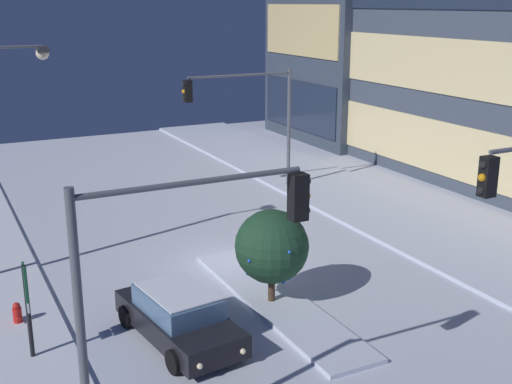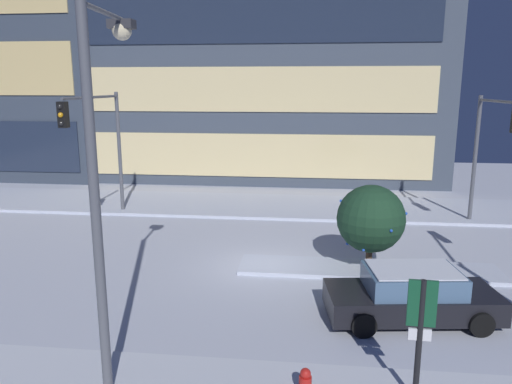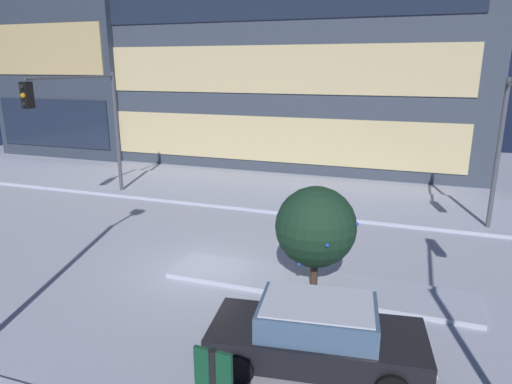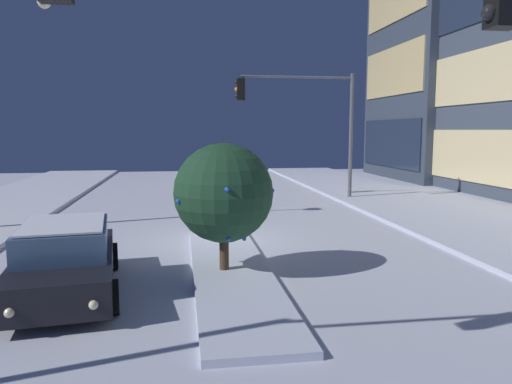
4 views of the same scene
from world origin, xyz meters
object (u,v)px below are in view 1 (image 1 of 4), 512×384
(car_near, at_px, (179,316))
(decorated_tree_median, at_px, (272,247))
(traffic_light_corner_far_left, at_px, (247,107))
(parking_info_sign, at_px, (27,301))
(traffic_light_corner_near_right, at_px, (180,263))
(fire_hydrant, at_px, (17,315))

(car_near, height_order, decorated_tree_median, decorated_tree_median)
(traffic_light_corner_far_left, relative_size, parking_info_sign, 2.22)
(traffic_light_corner_far_left, height_order, traffic_light_corner_near_right, traffic_light_corner_near_right)
(traffic_light_corner_near_right, bearing_deg, car_near, 71.40)
(car_near, bearing_deg, traffic_light_corner_far_left, 138.96)
(traffic_light_corner_near_right, height_order, decorated_tree_median, traffic_light_corner_near_right)
(parking_info_sign, height_order, decorated_tree_median, decorated_tree_median)
(fire_hydrant, height_order, decorated_tree_median, decorated_tree_median)
(fire_hydrant, bearing_deg, traffic_light_corner_far_left, 128.01)
(traffic_light_corner_far_left, height_order, parking_info_sign, traffic_light_corner_far_left)
(decorated_tree_median, bearing_deg, traffic_light_corner_near_right, -42.53)
(traffic_light_corner_near_right, bearing_deg, fire_hydrant, 108.04)
(traffic_light_corner_far_left, relative_size, traffic_light_corner_near_right, 1.00)
(traffic_light_corner_far_left, distance_m, traffic_light_corner_near_right, 19.57)
(traffic_light_corner_near_right, distance_m, parking_info_sign, 6.27)
(traffic_light_corner_near_right, height_order, parking_info_sign, traffic_light_corner_near_right)
(traffic_light_corner_near_right, bearing_deg, decorated_tree_median, 47.47)
(fire_hydrant, bearing_deg, decorated_tree_median, 74.23)
(traffic_light_corner_far_left, bearing_deg, car_near, 56.38)
(decorated_tree_median, bearing_deg, car_near, -77.06)
(fire_hydrant, bearing_deg, traffic_light_corner_near_right, 18.04)
(car_near, distance_m, parking_info_sign, 4.07)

